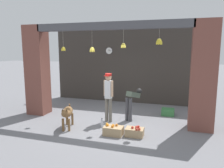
# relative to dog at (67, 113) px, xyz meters

# --- Properties ---
(ground_plane) EXTENTS (60.00, 60.00, 0.00)m
(ground_plane) POSITION_rel_dog_xyz_m (1.02, 0.82, -0.48)
(ground_plane) COLOR slate
(shop_back_wall) EXTENTS (6.93, 0.12, 3.21)m
(shop_back_wall) POSITION_rel_dog_xyz_m (1.02, 3.81, 1.12)
(shop_back_wall) COLOR #38332D
(shop_back_wall) RESTS_ON ground_plane
(shop_pillar_left) EXTENTS (0.70, 0.60, 3.21)m
(shop_pillar_left) POSITION_rel_dog_xyz_m (-1.79, 1.12, 1.12)
(shop_pillar_left) COLOR brown
(shop_pillar_left) RESTS_ON ground_plane
(shop_pillar_right) EXTENTS (0.70, 0.60, 3.21)m
(shop_pillar_right) POSITION_rel_dog_xyz_m (3.83, 1.12, 1.12)
(shop_pillar_right) COLOR brown
(shop_pillar_right) RESTS_ON ground_plane
(storefront_awning) EXTENTS (5.03, 0.26, 0.94)m
(storefront_awning) POSITION_rel_dog_xyz_m (1.04, 0.94, 2.57)
(storefront_awning) COLOR #4C4C51
(dog) EXTENTS (0.49, 1.03, 0.71)m
(dog) POSITION_rel_dog_xyz_m (0.00, 0.00, 0.00)
(dog) COLOR brown
(dog) RESTS_ON ground_plane
(shopkeeper) EXTENTS (0.34, 0.27, 1.60)m
(shopkeeper) POSITION_rel_dog_xyz_m (0.99, 0.97, 0.46)
(shopkeeper) COLOR #6B665B
(shopkeeper) RESTS_ON ground_plane
(worker_stooping) EXTENTS (0.45, 0.76, 1.02)m
(worker_stooping) POSITION_rel_dog_xyz_m (1.69, 1.42, 0.19)
(worker_stooping) COLOR #424247
(worker_stooping) RESTS_ON ground_plane
(fruit_crate_oranges) EXTENTS (0.53, 0.35, 0.31)m
(fruit_crate_oranges) POSITION_rel_dog_xyz_m (1.47, -0.09, -0.35)
(fruit_crate_oranges) COLOR tan
(fruit_crate_oranges) RESTS_ON ground_plane
(fruit_crate_apples) EXTENTS (0.50, 0.34, 0.29)m
(fruit_crate_apples) POSITION_rel_dog_xyz_m (2.06, 0.02, -0.36)
(fruit_crate_apples) COLOR tan
(fruit_crate_apples) RESTS_ON ground_plane
(produce_box_green) EXTENTS (0.45, 0.37, 0.24)m
(produce_box_green) POSITION_rel_dog_xyz_m (2.84, 2.25, -0.36)
(produce_box_green) COLOR #387A42
(produce_box_green) RESTS_ON ground_plane
(water_bottle) EXTENTS (0.07, 0.07, 0.28)m
(water_bottle) POSITION_rel_dog_xyz_m (0.96, 0.40, -0.35)
(water_bottle) COLOR silver
(water_bottle) RESTS_ON ground_plane
(wall_clock) EXTENTS (0.31, 0.03, 0.31)m
(wall_clock) POSITION_rel_dog_xyz_m (0.12, 3.73, 1.82)
(wall_clock) COLOR black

